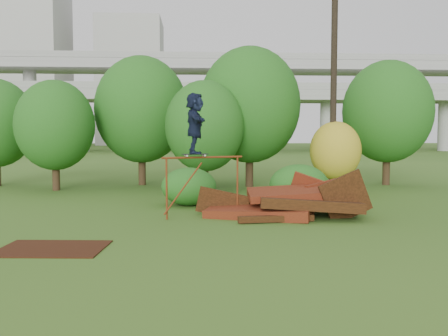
{
  "coord_description": "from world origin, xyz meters",
  "views": [
    {
      "loc": [
        -1.69,
        -13.05,
        2.65
      ],
      "look_at": [
        -0.8,
        2.0,
        1.6
      ],
      "focal_mm": 40.0,
      "sensor_mm": 36.0,
      "label": 1
    }
  ],
  "objects": [
    {
      "name": "scrap_pile",
      "position": [
        1.2,
        2.62,
        0.38
      ],
      "size": [
        5.61,
        3.04,
        1.8
      ],
      "color": "#4B170D",
      "rests_on": "ground"
    },
    {
      "name": "tree_5",
      "position": [
        8.14,
        11.94,
        3.75
      ],
      "size": [
        4.53,
        4.53,
        6.36
      ],
      "color": "black",
      "rests_on": "ground"
    },
    {
      "name": "tree_3",
      "position": [
        1.03,
        11.55,
        4.04
      ],
      "size": [
        4.98,
        4.98,
        6.91
      ],
      "color": "black",
      "rests_on": "ground"
    },
    {
      "name": "building_right",
      "position": [
        -16.0,
        102.0,
        14.0
      ],
      "size": [
        14.0,
        14.0,
        28.0
      ],
      "primitive_type": "cube",
      "color": "#9E9E99",
      "rests_on": "ground"
    },
    {
      "name": "building_left",
      "position": [
        -38.0,
        95.0,
        17.5
      ],
      "size": [
        18.0,
        16.0,
        35.0
      ],
      "primitive_type": "cube",
      "color": "#9E9E99",
      "rests_on": "ground"
    },
    {
      "name": "tree_2",
      "position": [
        -1.23,
        9.47,
        2.97
      ],
      "size": [
        3.57,
        3.57,
        5.03
      ],
      "color": "black",
      "rests_on": "ground"
    },
    {
      "name": "tree_0",
      "position": [
        -8.12,
        10.42,
        3.02
      ],
      "size": [
        3.62,
        3.62,
        5.11
      ],
      "color": "black",
      "rests_on": "ground"
    },
    {
      "name": "skater",
      "position": [
        -1.67,
        2.52,
        2.96
      ],
      "size": [
        0.6,
        1.77,
        1.9
      ],
      "primitive_type": "imported",
      "rotation": [
        0.0,
        0.0,
        1.6
      ],
      "color": "#141C34",
      "rests_on": "skateboard"
    },
    {
      "name": "ground",
      "position": [
        0.0,
        0.0,
        0.0
      ],
      "size": [
        240.0,
        240.0,
        0.0
      ],
      "primitive_type": "plane",
      "color": "#2D5116",
      "rests_on": "ground"
    },
    {
      "name": "skateboard",
      "position": [
        -1.67,
        2.52,
        2.0
      ],
      "size": [
        0.84,
        0.47,
        0.08
      ],
      "rotation": [
        0.0,
        0.0,
        0.33
      ],
      "color": "black",
      "rests_on": "grind_rail"
    },
    {
      "name": "flat_plate",
      "position": [
        -4.96,
        -1.57,
        0.01
      ],
      "size": [
        2.51,
        1.89,
        0.03
      ],
      "primitive_type": "cube",
      "rotation": [
        0.0,
        0.0,
        -0.08
      ],
      "color": "#33170B",
      "rests_on": "ground"
    },
    {
      "name": "shrub_right",
      "position": [
        2.09,
        4.78,
        0.77
      ],
      "size": [
        2.16,
        1.98,
        1.53
      ],
      "primitive_type": "ellipsoid",
      "color": "#1B5115",
      "rests_on": "ground"
    },
    {
      "name": "tree_4",
      "position": [
        4.69,
        9.21,
        1.86
      ],
      "size": [
        2.31,
        2.31,
        3.2
      ],
      "color": "black",
      "rests_on": "ground"
    },
    {
      "name": "tree_1",
      "position": [
        -4.39,
        12.69,
        3.85
      ],
      "size": [
        4.73,
        4.73,
        6.58
      ],
      "color": "black",
      "rests_on": "ground"
    },
    {
      "name": "shrub_left",
      "position": [
        -1.91,
        5.21,
        0.7
      ],
      "size": [
        2.02,
        1.87,
        1.4
      ],
      "primitive_type": "ellipsoid",
      "color": "#1B5115",
      "rests_on": "ground"
    },
    {
      "name": "freeway_overpass",
      "position": [
        0.0,
        62.92,
        10.32
      ],
      "size": [
        160.0,
        15.0,
        13.7
      ],
      "color": "gray",
      "rests_on": "ground"
    },
    {
      "name": "utility_pole",
      "position": [
        4.54,
        9.14,
        5.12
      ],
      "size": [
        1.4,
        0.28,
        10.09
      ],
      "color": "black",
      "rests_on": "ground"
    },
    {
      "name": "grind_rail",
      "position": [
        -1.43,
        2.61,
        1.37
      ],
      "size": [
        2.55,
        0.92,
        1.93
      ],
      "color": "maroon",
      "rests_on": "ground"
    }
  ]
}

